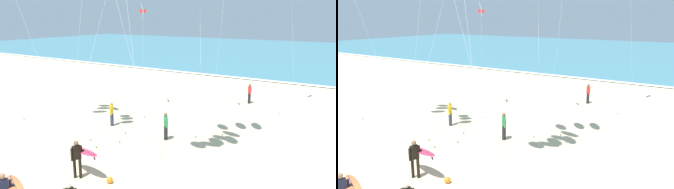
# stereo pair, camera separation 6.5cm
# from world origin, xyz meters

# --- Properties ---
(ocean_water) EXTENTS (160.00, 60.00, 0.08)m
(ocean_water) POSITION_xyz_m (0.00, 59.37, 0.04)
(ocean_water) COLOR teal
(ocean_water) RESTS_ON ground
(shoreline_foam) EXTENTS (160.00, 0.88, 0.01)m
(shoreline_foam) POSITION_xyz_m (0.00, 29.67, 0.09)
(shoreline_foam) COLOR white
(shoreline_foam) RESTS_ON ocean_water
(surfer_third) EXTENTS (1.99, 1.06, 1.71)m
(surfer_third) POSITION_xyz_m (-1.58, 3.24, 1.04)
(surfer_third) COLOR black
(surfer_third) RESTS_ON ground
(kite_delta_ivory_outer) EXTENTS (1.93, 2.46, 7.91)m
(kite_delta_ivory_outer) POSITION_xyz_m (-6.02, 13.70, 7.27)
(kite_delta_ivory_outer) COLOR white
(kite_delta_ivory_outer) RESTS_ON ground
(bystander_red_top) EXTENTS (0.37, 0.39, 1.59)m
(bystander_red_top) POSITION_xyz_m (-0.01, 19.60, 0.81)
(bystander_red_top) COLOR black
(bystander_red_top) RESTS_ON ground
(bystander_yellow_top) EXTENTS (0.31, 0.44, 1.59)m
(bystander_yellow_top) POSITION_xyz_m (-5.29, 9.33, 0.81)
(bystander_yellow_top) COLOR #2D334C
(bystander_yellow_top) RESTS_ON ground
(bystander_green_top) EXTENTS (0.38, 0.38, 1.59)m
(bystander_green_top) POSITION_xyz_m (-1.02, 9.09, 0.81)
(bystander_green_top) COLOR black
(bystander_green_top) RESTS_ON ground
(beach_ball) EXTENTS (0.28, 0.28, 0.28)m
(beach_ball) POSITION_xyz_m (-0.12, 3.48, 0.14)
(beach_ball) COLOR orange
(beach_ball) RESTS_ON ground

